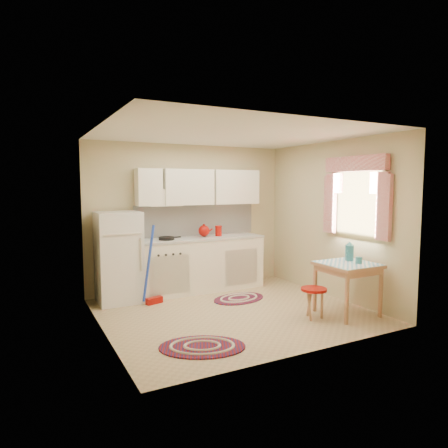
{
  "coord_description": "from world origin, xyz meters",
  "views": [
    {
      "loc": [
        -2.69,
        -4.86,
        1.8
      ],
      "look_at": [
        -0.02,
        0.25,
        1.24
      ],
      "focal_mm": 32.0,
      "sensor_mm": 36.0,
      "label": 1
    }
  ],
  "objects_px": {
    "table": "(347,289)",
    "stool": "(314,303)",
    "base_cabinets": "(199,265)",
    "fridge": "(119,257)"
  },
  "relations": [
    {
      "from": "base_cabinets",
      "to": "stool",
      "type": "relative_size",
      "value": 5.36
    },
    {
      "from": "table",
      "to": "base_cabinets",
      "type": "bearing_deg",
      "value": 122.0
    },
    {
      "from": "fridge",
      "to": "stool",
      "type": "distance_m",
      "value": 2.98
    },
    {
      "from": "fridge",
      "to": "table",
      "type": "relative_size",
      "value": 1.94
    },
    {
      "from": "table",
      "to": "stool",
      "type": "distance_m",
      "value": 0.56
    },
    {
      "from": "table",
      "to": "stool",
      "type": "height_order",
      "value": "table"
    },
    {
      "from": "stool",
      "to": "fridge",
      "type": "bearing_deg",
      "value": 137.0
    },
    {
      "from": "base_cabinets",
      "to": "stool",
      "type": "height_order",
      "value": "base_cabinets"
    },
    {
      "from": "fridge",
      "to": "table",
      "type": "height_order",
      "value": "fridge"
    },
    {
      "from": "stool",
      "to": "table",
      "type": "bearing_deg",
      "value": -6.96
    }
  ]
}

